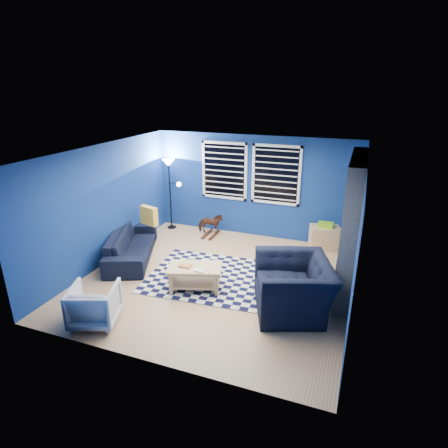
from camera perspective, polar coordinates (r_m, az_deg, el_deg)
name	(u,v)px	position (r m, az deg, el deg)	size (l,w,h in m)	color
floor	(216,279)	(7.47, -1.17, -8.39)	(5.00, 5.00, 0.00)	tan
ceiling	(215,152)	(6.62, -1.33, 10.88)	(5.00, 5.00, 0.00)	white
wall_back	(254,187)	(9.21, 4.52, 5.65)	(5.00, 5.00, 0.00)	navy
wall_left	(104,205)	(8.16, -17.81, 2.73)	(5.00, 5.00, 0.00)	navy
wall_right	(358,238)	(6.51, 19.68, -2.01)	(5.00, 5.00, 0.00)	navy
fireplace	(350,229)	(7.00, 18.62, -0.78)	(0.65, 2.00, 2.50)	gray
window_left	(224,171)	(9.32, 0.04, 8.11)	(1.17, 0.06, 1.42)	black
window_right	(276,175)	(8.96, 7.92, 7.40)	(1.17, 0.06, 1.42)	black
tv	(359,196)	(8.36, 19.90, 3.98)	(0.07, 1.00, 0.58)	black
rug	(213,277)	(7.53, -1.71, -8.06)	(2.50, 2.00, 0.02)	black
sofa	(132,245)	(8.44, -13.90, -3.14)	(0.82, 2.11, 0.62)	black
armchair_big	(293,286)	(6.44, 10.50, -9.31)	(1.19, 1.37, 0.89)	black
armchair_bent	(94,304)	(6.42, -19.14, -11.51)	(0.71, 0.73, 0.66)	gray
rocking_horse	(210,224)	(9.38, -2.07, 0.06)	(0.61, 0.28, 0.51)	#402014
coffee_table	(195,273)	(6.99, -4.49, -7.45)	(1.11, 0.84, 0.49)	tan
cabinet	(324,237)	(8.98, 15.05, -1.94)	(0.75, 0.61, 0.63)	tan
floor_lamp	(170,172)	(9.66, -8.28, 7.78)	(0.50, 0.31, 1.84)	black
throw_pillow	(149,216)	(8.59, -11.36, 1.25)	(0.45, 0.13, 0.43)	gold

